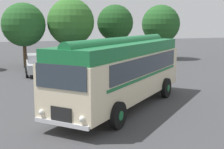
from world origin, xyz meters
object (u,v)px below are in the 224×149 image
at_px(vintage_bus, 123,69).
at_px(car_near_left, 38,64).
at_px(car_mid_right, 102,61).
at_px(car_mid_left, 71,62).

bearing_deg(vintage_bus, car_near_left, 102.89).
bearing_deg(car_near_left, vintage_bus, -77.11).
distance_m(vintage_bus, car_near_left, 11.98).
distance_m(vintage_bus, car_mid_right, 12.38).
bearing_deg(car_near_left, car_mid_right, 3.30).
xyz_separation_m(car_near_left, car_mid_left, (2.88, 0.39, 0.00)).
bearing_deg(car_mid_right, car_mid_left, 178.65).
height_order(car_mid_left, car_mid_right, same).
relative_size(car_near_left, car_mid_left, 0.99).
relative_size(car_mid_left, car_mid_right, 1.02).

